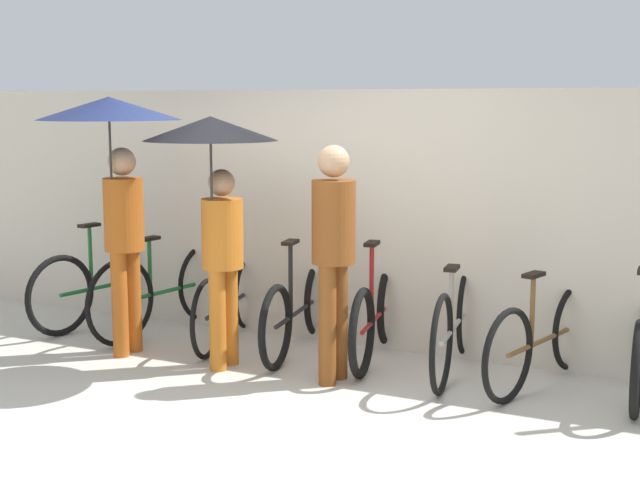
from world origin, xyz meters
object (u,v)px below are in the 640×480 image
at_px(parked_bicycle_3, 299,309).
at_px(pedestrian_trailing, 333,244).
at_px(parked_bicycle_0, 108,284).
at_px(pedestrian_center, 215,171).
at_px(parked_bicycle_1, 166,289).
at_px(parked_bicycle_4, 376,316).
at_px(parked_bicycle_5, 455,323).
at_px(pedestrian_leading, 114,148).
at_px(parked_bicycle_2, 229,302).
at_px(parked_bicycle_6, 543,337).

height_order(parked_bicycle_3, pedestrian_trailing, pedestrian_trailing).
bearing_deg(parked_bicycle_3, parked_bicycle_0, 80.06).
bearing_deg(pedestrian_center, parked_bicycle_1, -36.87).
distance_m(parked_bicycle_4, pedestrian_trailing, 0.95).
height_order(parked_bicycle_1, pedestrian_center, pedestrian_center).
bearing_deg(parked_bicycle_1, pedestrian_trailing, -98.91).
bearing_deg(parked_bicycle_5, parked_bicycle_3, 82.54).
xyz_separation_m(parked_bicycle_4, pedestrian_leading, (-1.90, -0.85, 1.34)).
height_order(parked_bicycle_2, parked_bicycle_6, parked_bicycle_6).
bearing_deg(parked_bicycle_3, parked_bicycle_2, 82.13).
distance_m(parked_bicycle_0, parked_bicycle_3, 2.02).
xyz_separation_m(parked_bicycle_0, parked_bicycle_2, (1.34, -0.05, -0.03)).
xyz_separation_m(parked_bicycle_4, parked_bicycle_5, (0.67, -0.05, 0.02)).
distance_m(parked_bicycle_1, parked_bicycle_4, 2.02).
bearing_deg(parked_bicycle_2, parked_bicycle_5, -101.61).
relative_size(parked_bicycle_5, pedestrian_trailing, 1.02).
xyz_separation_m(parked_bicycle_1, pedestrian_trailing, (1.95, -0.63, 0.64)).
relative_size(parked_bicycle_0, pedestrian_trailing, 1.02).
bearing_deg(parked_bicycle_3, pedestrian_center, 148.88).
bearing_deg(parked_bicycle_1, pedestrian_leading, -162.69).
distance_m(parked_bicycle_0, parked_bicycle_6, 4.04).
bearing_deg(parked_bicycle_3, parked_bicycle_6, -99.43).
xyz_separation_m(parked_bicycle_4, pedestrian_center, (-0.98, -0.81, 1.18)).
bearing_deg(parked_bicycle_5, parked_bicycle_4, 78.29).
bearing_deg(parked_bicycle_5, parked_bicycle_0, 81.82).
bearing_deg(parked_bicycle_4, parked_bicycle_0, 80.21).
distance_m(parked_bicycle_2, parked_bicycle_3, 0.67).
relative_size(parked_bicycle_2, parked_bicycle_4, 1.00).
relative_size(pedestrian_leading, pedestrian_trailing, 1.20).
distance_m(parked_bicycle_0, parked_bicycle_2, 1.34).
bearing_deg(parked_bicycle_4, parked_bicycle_1, 80.87).
bearing_deg(pedestrian_leading, parked_bicycle_3, -148.31).
bearing_deg(pedestrian_center, pedestrian_trailing, -171.17).
relative_size(parked_bicycle_3, pedestrian_trailing, 1.00).
bearing_deg(pedestrian_leading, parked_bicycle_6, -167.72).
relative_size(parked_bicycle_4, parked_bicycle_5, 0.91).
height_order(parked_bicycle_1, parked_bicycle_4, parked_bicycle_4).
bearing_deg(parked_bicycle_1, parked_bicycle_4, -79.94).
relative_size(parked_bicycle_0, parked_bicycle_1, 0.98).
height_order(parked_bicycle_1, pedestrian_trailing, pedestrian_trailing).
distance_m(parked_bicycle_6, pedestrian_trailing, 1.68).
height_order(pedestrian_leading, pedestrian_trailing, pedestrian_leading).
relative_size(parked_bicycle_3, pedestrian_leading, 0.84).
relative_size(parked_bicycle_4, pedestrian_center, 0.84).
xyz_separation_m(parked_bicycle_2, parked_bicycle_3, (0.67, 0.01, 0.00)).
bearing_deg(pedestrian_center, parked_bicycle_3, -112.19).
height_order(parked_bicycle_4, parked_bicycle_6, parked_bicycle_6).
xyz_separation_m(parked_bicycle_2, parked_bicycle_4, (1.35, 0.07, 0.01)).
distance_m(parked_bicycle_2, pedestrian_trailing, 1.57).
distance_m(parked_bicycle_1, pedestrian_center, 1.73).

